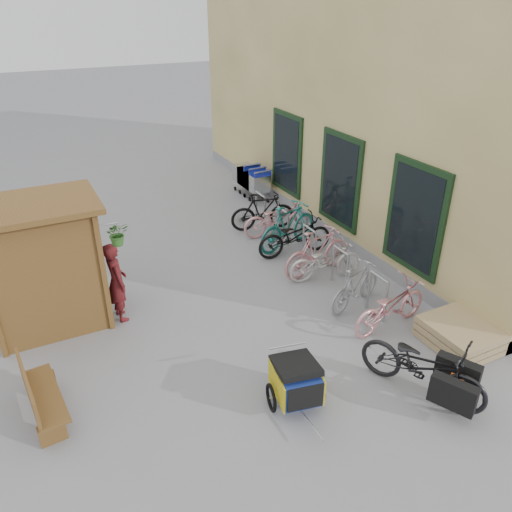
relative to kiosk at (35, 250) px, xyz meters
name	(u,v)px	position (x,y,z in m)	size (l,w,h in m)	color
ground	(269,349)	(3.28, -2.47, -1.55)	(80.00, 80.00, 0.00)	gray
building	(407,78)	(9.77, 2.03, 1.94)	(6.07, 13.00, 7.00)	#D9C47C
kiosk	(35,250)	(0.00, 0.00, 0.00)	(2.49, 1.65, 2.40)	brown
bike_rack	(309,242)	(5.58, -0.07, -1.04)	(0.05, 5.35, 0.86)	#A5A8AD
pallet_stack	(459,335)	(6.28, -3.87, -1.34)	(1.00, 1.20, 0.40)	tan
bench	(39,394)	(-0.39, -2.40, -1.11)	(0.54, 1.40, 0.87)	brown
shopping_carts	(251,178)	(6.28, 4.31, -0.96)	(0.57, 1.58, 1.02)	silver
child_trailer	(296,380)	(3.01, -3.80, -1.10)	(0.88, 1.41, 0.81)	#1C2E9C
cargo_bike	(425,367)	(4.85, -4.48, -1.04)	(1.46, 2.07, 1.03)	black
person_kiosk	(117,282)	(1.22, -0.35, -0.77)	(0.57, 0.37, 1.56)	maroon
bike_0	(390,306)	(5.55, -2.88, -1.10)	(0.60, 1.73, 0.91)	pink
bike_1	(356,286)	(5.41, -2.03, -1.10)	(0.43, 1.51, 0.91)	#9D9DA1
bike_2	(325,261)	(5.49, -0.87, -1.12)	(0.57, 1.64, 0.86)	silver
bike_3	(318,252)	(5.47, -0.59, -1.02)	(0.50, 1.76, 1.06)	pink
bike_4	(295,236)	(5.49, 0.41, -1.07)	(0.64, 1.83, 0.96)	black
bike_5	(288,226)	(5.55, 0.83, -1.00)	(0.52, 1.85, 1.11)	#1F7E77
bike_6	(277,218)	(5.63, 1.52, -1.09)	(0.61, 1.76, 0.92)	pink
bike_7	(263,211)	(5.48, 2.02, -1.05)	(0.47, 1.67, 1.01)	black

